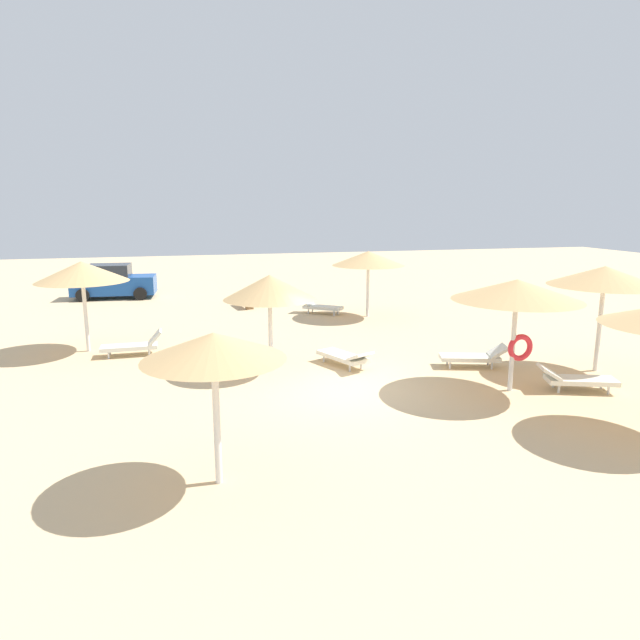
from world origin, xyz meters
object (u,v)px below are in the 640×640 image
object	(u,v)px
parasol_0	(517,291)
lounger_1	(345,356)
parasol_2	(368,258)
parasol_6	(214,347)
parasol_1	(270,287)
parasol_3	(605,276)
parasol_4	(82,272)
lounger_0	(474,357)
lounger_4	(134,345)
lounger_3	(575,379)
bench_0	(246,300)
parked_car	(113,282)
lounger_2	(320,306)

from	to	relation	value
parasol_0	lounger_1	size ratio (longest dim) A/B	1.58
parasol_2	parasol_6	world-z (taller)	parasol_2
parasol_1	parasol_3	distance (m)	9.29
parasol_4	parasol_6	distance (m)	10.42
parasol_3	lounger_1	xyz separation A→B (m)	(-6.81, 2.18, -2.41)
lounger_0	lounger_4	distance (m)	10.46
parasol_0	lounger_1	world-z (taller)	parasol_0
parasol_6	lounger_3	size ratio (longest dim) A/B	1.31
lounger_4	bench_0	distance (m)	8.65
lounger_3	bench_0	xyz separation A→B (m)	(-6.69, 13.79, 0.03)
parasol_2	lounger_1	world-z (taller)	parasol_2
parked_car	parasol_6	bearing A→B (deg)	-79.83
lounger_1	parked_car	xyz separation A→B (m)	(-7.82, 14.54, 0.52)
lounger_3	bench_0	distance (m)	15.33
lounger_4	parked_car	distance (m)	11.83
parasol_4	lounger_3	xyz separation A→B (m)	(12.61, -7.28, -2.27)
parasol_1	lounger_0	distance (m)	6.28
parasol_1	lounger_2	bearing A→B (deg)	65.99
parasol_1	lounger_4	world-z (taller)	parasol_1
parasol_1	parked_car	world-z (taller)	parasol_1
parasol_3	lounger_1	bearing A→B (deg)	162.24
lounger_2	parked_car	size ratio (longest dim) A/B	0.46
parked_car	lounger_3	bearing A→B (deg)	-54.54
parasol_6	parasol_4	bearing A→B (deg)	109.26
parasol_1	lounger_2	xyz separation A→B (m)	(3.47, 7.79, -2.09)
parasol_1	bench_0	world-z (taller)	parasol_1
parasol_4	lounger_3	world-z (taller)	parasol_4
lounger_3	lounger_4	world-z (taller)	lounger_4
lounger_1	lounger_3	size ratio (longest dim) A/B	1.00
lounger_0	lounger_2	xyz separation A→B (m)	(-2.34, 8.96, 0.00)
lounger_1	lounger_4	xyz separation A→B (m)	(-6.09, 2.85, 0.02)
lounger_1	lounger_3	bearing A→B (deg)	-34.94
parasol_3	parasol_4	size ratio (longest dim) A/B	1.04
bench_0	parasol_3	bearing A→B (deg)	-55.81
parasol_4	bench_0	size ratio (longest dim) A/B	1.89
parasol_2	bench_0	world-z (taller)	parasol_2
lounger_1	bench_0	world-z (taller)	lounger_1
parasol_0	lounger_1	distance (m)	5.16
parasol_3	lounger_3	xyz separation A→B (m)	(-1.76, -1.35, -2.41)
parasol_0	bench_0	world-z (taller)	parasol_0
parasol_3	lounger_4	size ratio (longest dim) A/B	1.61
parasol_0	parasol_6	size ratio (longest dim) A/B	1.21
parasol_2	lounger_2	world-z (taller)	parasol_2
parasol_2	parasol_6	xyz separation A→B (m)	(-7.21, -12.98, -0.07)
lounger_0	parasol_3	bearing A→B (deg)	-20.70
parasol_6	parasol_1	bearing A→B (deg)	72.71
parasol_3	parked_car	distance (m)	22.30
parasol_4	lounger_3	bearing A→B (deg)	-29.99
parasol_0	lounger_3	distance (m)	2.80
parasol_4	lounger_0	distance (m)	12.37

